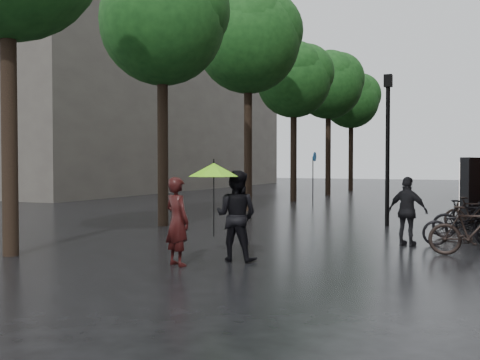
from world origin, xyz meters
The scene contains 11 objects.
ground centered at (0.00, 0.00, 0.00)m, with size 120.00×120.00×0.00m, color black.
bg_building centered at (-22.00, 28.00, 7.00)m, with size 16.00×30.00×14.00m, color #47423D.
street_trees centered at (-3.99, 15.91, 6.34)m, with size 4.33×34.03×8.91m.
person_burgundy centered at (-0.30, 1.47, 0.83)m, with size 0.60×0.40×1.66m, color black.
person_black centered at (0.50, 2.38, 0.88)m, with size 0.86×0.67×1.77m, color black.
lime_umbrella centered at (0.19, 2.01, 1.78)m, with size 1.01×1.01×1.49m.
pedestrian_walking centered at (3.26, 5.83, 0.80)m, with size 0.94×0.39×1.60m, color black.
parked_bicycles centered at (4.61, 12.33, 0.47)m, with size 2.16×16.12×1.03m.
ad_lightbox centered at (4.40, 12.10, 1.05)m, with size 0.32×1.39×2.09m.
lamp_post centered at (2.11, 9.83, 2.79)m, with size 0.24×0.24×4.59m.
cycle_sign centered at (-2.67, 17.91, 1.61)m, with size 0.13×0.44×2.43m.
Camera 1 is at (5.08, -7.53, 1.92)m, focal length 42.00 mm.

